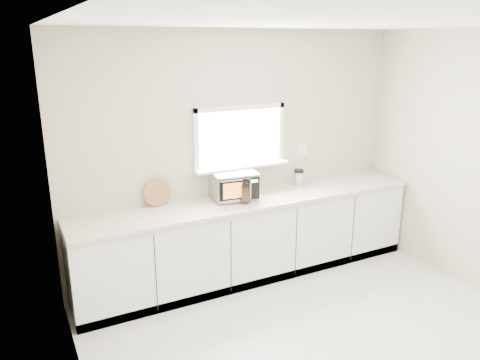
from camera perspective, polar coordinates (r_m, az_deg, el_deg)
back_wall at (r=5.24m, az=-0.09°, el=3.26°), size 4.00×0.17×2.70m
cabinets at (r=5.28m, az=1.38°, el=-7.21°), size 3.92×0.60×0.88m
countertop at (r=5.10m, az=1.47°, el=-2.51°), size 3.92×0.64×0.04m
microwave at (r=5.05m, az=-0.70°, el=-0.60°), size 0.51×0.43×0.30m
knife_block at (r=4.94m, az=0.62°, el=-1.50°), size 0.14×0.21×0.27m
cutting_board at (r=4.91m, az=-10.03°, el=-1.49°), size 0.29×0.07×0.29m
coffee_grinder at (r=5.57m, az=7.16°, el=0.31°), size 0.13×0.13×0.20m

